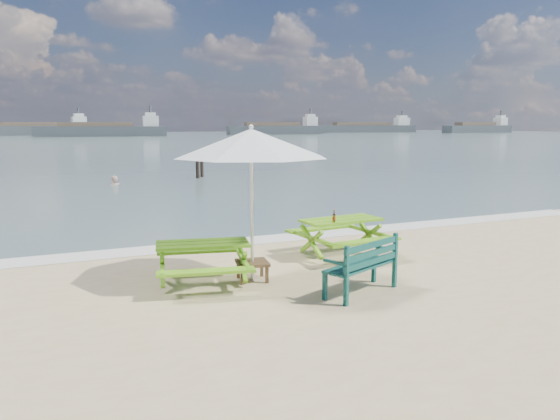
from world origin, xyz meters
name	(u,v)px	position (x,y,z in m)	size (l,w,h in m)	color
sea	(67,141)	(0.00, 85.00, 0.00)	(300.00, 300.00, 0.00)	slate
foam_strip	(247,241)	(0.00, 4.60, 0.01)	(22.00, 0.90, 0.01)	silver
picnic_table_left	(203,264)	(-1.99, 1.53, 0.37)	(1.96, 2.10, 0.77)	#60A418
picnic_table_right	(341,238)	(1.35, 2.38, 0.40)	(1.87, 2.05, 0.82)	#62A218
park_bench	(361,277)	(0.32, -0.04, 0.29)	(1.58, 1.03, 0.93)	#10453F
side_table	(252,270)	(-1.09, 1.41, 0.19)	(0.65, 0.65, 0.36)	brown
patio_umbrella	(251,143)	(-1.09, 1.41, 2.51)	(3.24, 3.24, 2.77)	silver
beer_bottle	(334,218)	(1.00, 2.09, 0.91)	(0.07, 0.07, 0.26)	#8D5314
swimmer	(115,194)	(-1.30, 18.82, -0.46)	(0.69, 0.51, 1.75)	tan
mooring_pilings	(199,169)	(3.21, 20.19, 0.47)	(0.59, 0.79, 1.43)	black
cargo_ships	(271,129)	(50.08, 120.49, 1.18)	(139.90, 24.91, 4.40)	#3A4145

